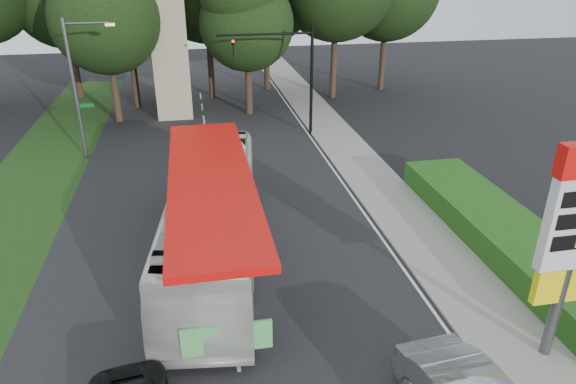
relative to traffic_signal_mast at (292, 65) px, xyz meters
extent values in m
cube|color=black|center=(-5.68, -12.00, -4.66)|extent=(14.00, 80.00, 0.02)
cube|color=gray|center=(2.82, -12.00, -4.61)|extent=(3.00, 80.00, 0.12)
cube|color=#193814|center=(-15.18, -6.00, -4.66)|extent=(5.00, 50.00, 0.02)
cube|color=#1D4F15|center=(5.82, -16.00, -4.07)|extent=(3.00, 14.00, 1.20)
cylinder|color=#59595E|center=(3.52, -22.00, -3.07)|extent=(0.32, 0.32, 3.20)
cube|color=#FEE90D|center=(3.52, -22.00, -2.07)|extent=(1.80, 0.25, 1.10)
cylinder|color=black|center=(1.32, 0.00, -1.07)|extent=(0.20, 0.20, 7.20)
cylinder|color=black|center=(-1.68, 0.00, 1.93)|extent=(6.00, 0.14, 0.14)
imported|color=black|center=(-3.68, 0.00, 1.68)|extent=(0.18, 0.22, 1.10)
sphere|color=#FF0C05|center=(-3.68, -0.15, 1.58)|extent=(0.18, 0.18, 0.18)
cylinder|color=#59595E|center=(-12.88, -2.00, -0.67)|extent=(0.20, 0.20, 8.00)
cylinder|color=#59595E|center=(-11.68, -2.00, 3.03)|extent=(2.40, 0.12, 0.12)
cube|color=#FFE599|center=(-10.48, -2.00, 2.93)|extent=(0.50, 0.22, 0.14)
cube|color=#0C591E|center=(-12.43, -2.00, -1.47)|extent=(0.85, 0.04, 0.22)
cube|color=#0C591E|center=(-12.88, -1.55, -1.77)|extent=(0.04, 0.85, 0.22)
cube|color=tan|center=(-7.68, 6.00, -0.17)|extent=(2.50, 2.50, 9.00)
cylinder|color=#2D2116|center=(-15.68, 13.00, -1.97)|extent=(0.50, 0.50, 5.40)
cylinder|color=#2D2116|center=(-10.68, 9.00, -1.43)|extent=(0.50, 0.50, 6.48)
cylinder|color=#2D2116|center=(-4.68, 11.00, -1.70)|extent=(0.50, 0.50, 5.94)
cylinder|color=#2D2116|center=(0.32, 13.00, -2.06)|extent=(0.50, 0.50, 5.22)
cylinder|color=#2D2116|center=(5.32, 9.00, -1.61)|extent=(0.50, 0.50, 6.12)
cylinder|color=#2D2116|center=(10.32, 11.00, -1.88)|extent=(0.50, 0.50, 5.58)
cylinder|color=#2D2116|center=(-11.68, 5.00, -2.33)|extent=(0.50, 0.50, 4.68)
sphere|color=black|center=(-11.68, 5.00, 2.48)|extent=(7.28, 7.28, 7.28)
cylinder|color=#2D2116|center=(-2.18, 5.50, -2.51)|extent=(0.50, 0.50, 4.32)
sphere|color=black|center=(-2.18, 5.50, 1.93)|extent=(6.72, 6.72, 6.72)
imported|color=silver|center=(-5.97, -14.64, -2.87)|extent=(4.58, 13.21, 3.60)
camera|label=1|loc=(-6.40, -32.41, 6.44)|focal=32.00mm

